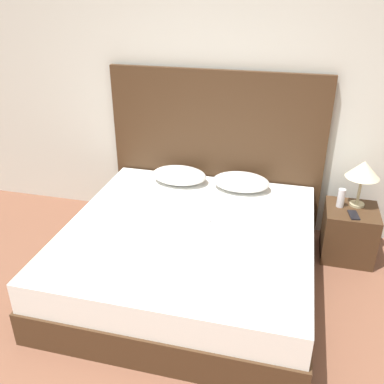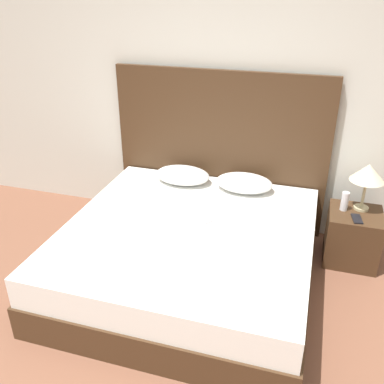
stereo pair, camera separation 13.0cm
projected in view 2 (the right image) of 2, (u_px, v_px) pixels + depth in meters
The scene contains 10 objects.
wall_back at pixel (234, 83), 3.71m from camera, with size 10.00×0.06×2.70m.
bed at pixel (188, 254), 3.33m from camera, with size 1.87×1.90×0.49m.
headboard at pixel (220, 151), 3.94m from camera, with size 1.96×0.05×1.47m.
pillow_left at pixel (183, 175), 3.89m from camera, with size 0.50×0.33×0.14m.
pillow_right at pixel (244, 183), 3.75m from camera, with size 0.50×0.33×0.14m.
phone_on_bed at pixel (202, 219), 3.32m from camera, with size 0.16×0.14×0.01m.
nightstand at pixel (352, 236), 3.59m from camera, with size 0.42×0.42×0.45m.
table_lamp at pixel (368, 174), 3.40m from camera, with size 0.27×0.27×0.40m.
phone_on_nightstand at pixel (357, 219), 3.39m from camera, with size 0.09×0.16×0.01m.
toiletry_bottle at pixel (345, 201), 3.50m from camera, with size 0.06×0.06×0.16m.
Camera 2 is at (0.73, -1.00, 2.18)m, focal length 40.00 mm.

